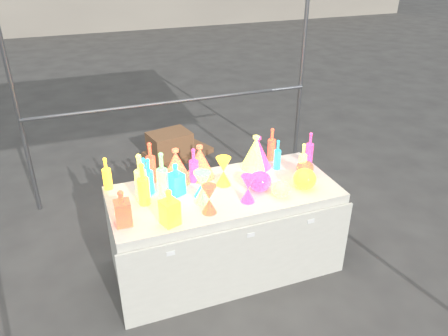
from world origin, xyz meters
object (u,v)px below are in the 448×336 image
object	(u,v)px
hourglass_0	(209,199)
lampshade_0	(176,165)
bottle_0	(107,173)
decanter_0	(169,207)
globe_0	(304,180)
display_table	(224,230)
cardboard_box_closed	(170,146)

from	to	relation	value
hourglass_0	lampshade_0	world-z (taller)	lampshade_0
bottle_0	decanter_0	xyz separation A→B (m)	(0.34, -0.64, 0.00)
decanter_0	globe_0	world-z (taller)	decanter_0
decanter_0	display_table	bearing A→B (deg)	9.93
bottle_0	lampshade_0	bearing A→B (deg)	-7.35
bottle_0	decanter_0	size ratio (longest dim) A/B	0.99
hourglass_0	globe_0	bearing A→B (deg)	4.33
decanter_0	lampshade_0	world-z (taller)	lampshade_0
lampshade_0	cardboard_box_closed	bearing A→B (deg)	71.11
display_table	globe_0	distance (m)	0.78
bottle_0	lampshade_0	distance (m)	0.55
display_table	bottle_0	world-z (taller)	bottle_0
display_table	hourglass_0	distance (m)	0.58
display_table	globe_0	world-z (taller)	globe_0
display_table	lampshade_0	distance (m)	0.67
cardboard_box_closed	decanter_0	world-z (taller)	decanter_0
display_table	decanter_0	xyz separation A→B (m)	(-0.51, -0.28, 0.51)
bottle_0	globe_0	distance (m)	1.56
globe_0	lampshade_0	distance (m)	1.03
hourglass_0	lampshade_0	size ratio (longest dim) A/B	0.77
bottle_0	globe_0	xyz separation A→B (m)	(1.46, -0.54, -0.06)
cardboard_box_closed	decanter_0	distance (m)	2.60
cardboard_box_closed	bottle_0	bearing A→B (deg)	-129.25
cardboard_box_closed	hourglass_0	xyz separation A→B (m)	(-0.28, -2.40, 0.68)
bottle_0	hourglass_0	xyz separation A→B (m)	(0.64, -0.60, -0.03)
lampshade_0	display_table	bearing A→B (deg)	-50.78
display_table	hourglass_0	xyz separation A→B (m)	(-0.21, -0.24, 0.49)
lampshade_0	hourglass_0	bearing A→B (deg)	-86.84
bottle_0	decanter_0	world-z (taller)	decanter_0
bottle_0	lampshade_0	xyz separation A→B (m)	(0.54, -0.07, 0.01)
decanter_0	hourglass_0	size ratio (longest dim) A/B	1.25
cardboard_box_closed	hourglass_0	distance (m)	2.51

